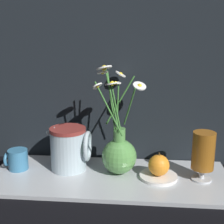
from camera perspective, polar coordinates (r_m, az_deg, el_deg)
name	(u,v)px	position (r m, az deg, el deg)	size (l,w,h in m)	color
ground_plane	(109,179)	(1.02, -0.51, -12.21)	(6.00, 6.00, 0.00)	black
shelf	(109,178)	(1.02, -0.51, -11.91)	(0.76, 0.29, 0.01)	#B2B7BC
backdrop_wall	(114,2)	(1.07, 0.32, 19.44)	(1.26, 0.02, 1.10)	black
vase_with_flowers	(119,152)	(1.01, 1.30, -7.31)	(0.16, 0.22, 0.35)	#59994C
yellow_mug	(17,159)	(1.09, -16.93, -8.30)	(0.07, 0.06, 0.07)	teal
ceramic_pitcher	(69,147)	(1.04, -7.84, -6.33)	(0.14, 0.12, 0.15)	silver
tea_glass	(203,152)	(0.99, 16.38, -7.12)	(0.07, 0.07, 0.15)	silver
saucer_plate	(158,177)	(1.01, 8.48, -11.62)	(0.12, 0.12, 0.01)	white
orange_fruit	(159,165)	(0.99, 8.56, -9.64)	(0.07, 0.07, 0.07)	orange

